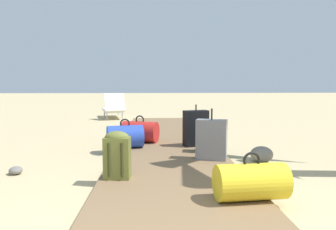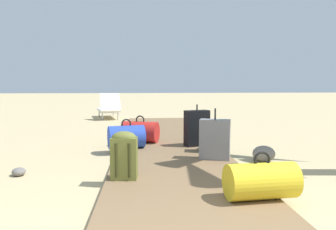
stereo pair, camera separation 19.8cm
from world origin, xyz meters
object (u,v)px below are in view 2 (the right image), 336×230
(duffel_bag_red, at_px, (140,132))
(lounge_chair, at_px, (109,108))
(suitcase_black, at_px, (197,128))
(duffel_bag_yellow, at_px, (261,181))
(backpack_teal, at_px, (211,136))
(duffel_bag_blue, at_px, (126,137))
(suitcase_grey, at_px, (215,139))
(backpack_olive, at_px, (124,154))

(duffel_bag_red, bearing_deg, lounge_chair, 102.61)
(suitcase_black, xyz_separation_m, duffel_bag_yellow, (0.18, -2.60, -0.13))
(backpack_teal, relative_size, duffel_bag_red, 0.66)
(duffel_bag_blue, relative_size, suitcase_black, 0.92)
(duffel_bag_blue, xyz_separation_m, duffel_bag_red, (0.22, 0.55, -0.00))
(duffel_bag_yellow, xyz_separation_m, suitcase_grey, (-0.09, 1.60, 0.11))
(duffel_bag_blue, height_order, backpack_teal, duffel_bag_blue)
(duffel_bag_blue, relative_size, duffel_bag_red, 0.90)
(duffel_bag_red, xyz_separation_m, lounge_chair, (-1.05, 4.69, 0.06))
(suitcase_black, relative_size, lounge_chair, 0.44)
(suitcase_black, xyz_separation_m, backpack_olive, (-1.12, -1.87, -0.02))
(suitcase_grey, bearing_deg, duffel_bag_blue, 145.93)
(duffel_bag_blue, distance_m, duffel_bag_red, 0.59)
(suitcase_grey, height_order, lounge_chair, lounge_chair)
(suitcase_grey, bearing_deg, duffel_bag_red, 126.82)
(duffel_bag_blue, relative_size, duffel_bag_yellow, 0.95)
(duffel_bag_red, xyz_separation_m, backpack_olive, (-0.16, -2.28, 0.10))
(duffel_bag_red, height_order, lounge_chair, lounge_chair)
(suitcase_grey, height_order, backpack_olive, suitcase_grey)
(backpack_olive, relative_size, lounge_chair, 0.34)
(backpack_teal, relative_size, duffel_bag_yellow, 0.70)
(suitcase_black, height_order, backpack_olive, suitcase_black)
(duffel_bag_blue, bearing_deg, suitcase_black, 6.19)
(suitcase_black, bearing_deg, backpack_teal, -73.32)
(suitcase_grey, distance_m, lounge_chair, 6.46)
(duffel_bag_blue, relative_size, lounge_chair, 0.40)
(duffel_bag_yellow, bearing_deg, duffel_bag_red, 110.85)
(suitcase_black, distance_m, duffel_bag_red, 1.06)
(backpack_teal, height_order, suitcase_grey, suitcase_grey)
(suitcase_black, bearing_deg, duffel_bag_red, 156.48)
(duffel_bag_red, bearing_deg, suitcase_grey, -53.18)
(duffel_bag_red, relative_size, lounge_chair, 0.45)
(duffel_bag_red, height_order, backpack_olive, backpack_olive)
(duffel_bag_yellow, distance_m, suitcase_grey, 1.61)
(duffel_bag_red, bearing_deg, backpack_olive, -93.93)
(duffel_bag_blue, bearing_deg, duffel_bag_red, 68.04)
(backpack_teal, xyz_separation_m, lounge_chair, (-2.16, 5.60, -0.00))
(backpack_teal, bearing_deg, duffel_bag_red, 140.57)
(duffel_bag_blue, xyz_separation_m, suitcase_black, (1.19, 0.13, 0.11))
(lounge_chair, bearing_deg, backpack_teal, -68.90)
(backpack_olive, xyz_separation_m, lounge_chair, (-0.89, 6.97, -0.04))
(duffel_bag_red, relative_size, suitcase_grey, 1.00)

